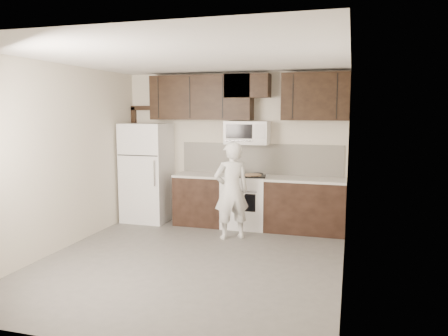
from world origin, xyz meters
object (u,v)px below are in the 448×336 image
at_px(microwave, 247,133).
at_px(person, 232,191).
at_px(refrigerator, 147,172).
at_px(stove, 245,201).

relative_size(microwave, person, 0.49).
height_order(refrigerator, person, refrigerator).
distance_m(microwave, person, 1.23).
xyz_separation_m(stove, refrigerator, (-1.85, -0.05, 0.44)).
bearing_deg(person, microwave, -124.61).
bearing_deg(microwave, stove, -89.90).
bearing_deg(refrigerator, stove, 1.51).
xyz_separation_m(stove, person, (-0.05, -0.74, 0.31)).
bearing_deg(microwave, person, -93.00).
bearing_deg(stove, microwave, 90.10).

